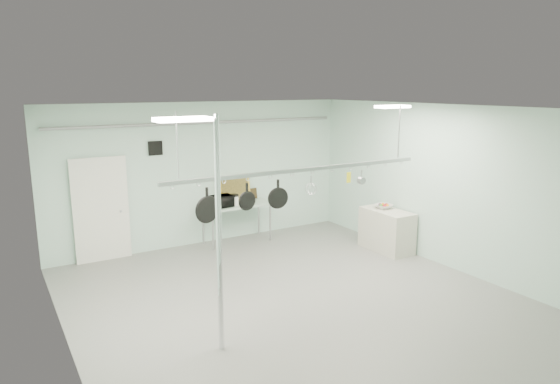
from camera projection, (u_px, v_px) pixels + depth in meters
floor at (301, 305)px, 8.22m from camera, size 8.00×8.00×0.00m
ceiling at (303, 109)px, 7.55m from camera, size 7.00×8.00×0.02m
back_wall at (205, 174)px, 11.23m from camera, size 7.00×0.02×3.20m
right_wall at (453, 188)px, 9.64m from camera, size 0.02×8.00×3.20m
door at (101, 211)px, 10.15m from camera, size 1.10×0.10×2.20m
wall_vent at (155, 148)px, 10.53m from camera, size 0.30×0.04×0.30m
conduit_pipe at (204, 123)px, 10.92m from camera, size 6.60×0.07×0.07m
chrome_pole at (219, 237)px, 6.53m from camera, size 0.08×0.08×3.20m
prep_table at (237, 207)px, 11.37m from camera, size 1.60×0.70×0.91m
side_cabinet at (387, 230)px, 10.88m from camera, size 0.60×1.20×0.90m
pot_rack at (302, 168)px, 8.11m from camera, size 4.80×0.06×1.00m
light_panel_left at (183, 119)px, 5.78m from camera, size 0.65×0.30×0.05m
light_panel_right at (393, 107)px, 9.27m from camera, size 0.65×0.30×0.05m
microwave at (222, 201)px, 11.03m from camera, size 0.51×0.37×0.27m
coffee_canister at (235, 201)px, 11.22m from camera, size 0.19×0.19×0.21m
painting_large at (235, 189)px, 11.59m from camera, size 0.78×0.13×0.58m
painting_small at (251, 194)px, 11.84m from camera, size 0.30×0.09×0.25m
fruit_bowl at (384, 206)px, 10.94m from camera, size 0.40×0.40×0.09m
skillet_left at (207, 205)px, 7.35m from camera, size 0.41×0.14×0.54m
skillet_mid at (247, 196)px, 7.67m from camera, size 0.31×0.09×0.42m
skillet_right at (278, 194)px, 7.95m from camera, size 0.35×0.11×0.47m
whisk at (311, 186)px, 8.26m from camera, size 0.23×0.23×0.34m
grater at (349, 177)px, 8.64m from camera, size 0.08×0.02×0.20m
saucepan at (361, 177)px, 8.79m from camera, size 0.13×0.09×0.23m
fruit_cluster at (384, 205)px, 10.93m from camera, size 0.24×0.24×0.09m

